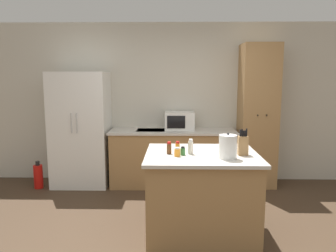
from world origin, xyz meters
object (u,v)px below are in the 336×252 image
object	(u,v)px
fire_extinguisher	(38,176)
spice_bottle_short_red	(169,148)
spice_bottle_amber_oil	(183,151)
spice_bottle_pale_salt	(177,152)
refrigerator	(81,129)
spice_bottle_tall_dark	(178,148)
spice_bottle_green_herb	(191,147)
microwave	(180,120)
kettle	(228,147)
knife_block	(243,145)
pantry_cabinet	(257,116)

from	to	relation	value
fire_extinguisher	spice_bottle_short_red	bearing A→B (deg)	-36.01
spice_bottle_amber_oil	spice_bottle_pale_salt	bearing A→B (deg)	-138.36
refrigerator	spice_bottle_tall_dark	size ratio (longest dim) A/B	13.98
spice_bottle_pale_salt	spice_bottle_green_herb	bearing A→B (deg)	35.75
microwave	spice_bottle_green_herb	size ratio (longest dim) A/B	2.88
spice_bottle_tall_dark	spice_bottle_amber_oil	xyz separation A→B (m)	(0.05, -0.09, -0.02)
spice_bottle_tall_dark	fire_extinguisher	bearing A→B (deg)	145.77
spice_bottle_amber_oil	spice_bottle_green_herb	size ratio (longest dim) A/B	0.56
spice_bottle_amber_oil	fire_extinguisher	size ratio (longest dim) A/B	0.21
spice_bottle_short_red	spice_bottle_green_herb	size ratio (longest dim) A/B	0.81
spice_bottle_amber_oil	fire_extinguisher	bearing A→B (deg)	144.86
kettle	spice_bottle_tall_dark	bearing A→B (deg)	156.18
spice_bottle_pale_salt	spice_bottle_short_red	bearing A→B (deg)	128.85
microwave	fire_extinguisher	size ratio (longest dim) A/B	1.08
spice_bottle_amber_oil	spice_bottle_green_herb	distance (m)	0.10
knife_block	spice_bottle_amber_oil	distance (m)	0.63
microwave	spice_bottle_short_red	world-z (taller)	microwave
knife_block	spice_bottle_amber_oil	xyz separation A→B (m)	(-0.63, -0.02, -0.06)
spice_bottle_pale_salt	fire_extinguisher	size ratio (longest dim) A/B	0.22
microwave	fire_extinguisher	bearing A→B (deg)	-172.00
pantry_cabinet	spice_bottle_amber_oil	bearing A→B (deg)	-123.90
microwave	spice_bottle_tall_dark	distance (m)	1.79
spice_bottle_tall_dark	kettle	bearing A→B (deg)	-23.82
spice_bottle_short_red	spice_bottle_pale_salt	size ratio (longest dim) A/B	1.38
spice_bottle_tall_dark	spice_bottle_pale_salt	world-z (taller)	spice_bottle_tall_dark
pantry_cabinet	kettle	bearing A→B (deg)	-111.73
spice_bottle_tall_dark	spice_bottle_short_red	bearing A→B (deg)	-158.74
refrigerator	pantry_cabinet	bearing A→B (deg)	0.97
knife_block	spice_bottle_green_herb	size ratio (longest dim) A/B	1.73
spice_bottle_short_red	spice_bottle_tall_dark	bearing A→B (deg)	21.26
microwave	spice_bottle_green_herb	xyz separation A→B (m)	(0.09, -1.82, -0.04)
spice_bottle_tall_dark	spice_bottle_green_herb	bearing A→B (deg)	-16.28
knife_block	spice_bottle_short_red	xyz separation A→B (m)	(-0.77, 0.04, -0.05)
pantry_cabinet	spice_bottle_short_red	xyz separation A→B (m)	(-1.37, -1.76, -0.13)
microwave	spice_bottle_short_red	xyz separation A→B (m)	(-0.14, -1.82, -0.05)
microwave	kettle	xyz separation A→B (m)	(0.45, -2.00, 0.01)
refrigerator	knife_block	bearing A→B (deg)	-38.41
kettle	spice_bottle_green_herb	bearing A→B (deg)	153.51
refrigerator	spice_bottle_pale_salt	xyz separation A→B (m)	(1.52, -1.82, 0.06)
microwave	knife_block	size ratio (longest dim) A/B	1.66
knife_block	spice_bottle_amber_oil	world-z (taller)	knife_block
refrigerator	knife_block	distance (m)	2.82
microwave	spice_bottle_amber_oil	bearing A→B (deg)	-89.74
knife_block	kettle	size ratio (longest dim) A/B	1.07
refrigerator	spice_bottle_amber_oil	world-z (taller)	refrigerator
refrigerator	kettle	world-z (taller)	refrigerator
kettle	knife_block	bearing A→B (deg)	39.48
spice_bottle_amber_oil	kettle	xyz separation A→B (m)	(0.44, -0.13, 0.08)
pantry_cabinet	microwave	xyz separation A→B (m)	(-1.23, 0.06, -0.08)
spice_bottle_pale_salt	microwave	bearing A→B (deg)	88.49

